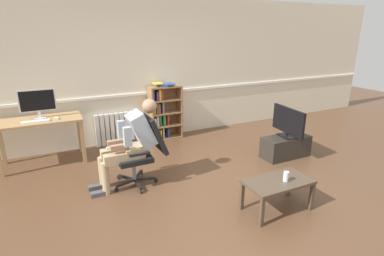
{
  "coord_description": "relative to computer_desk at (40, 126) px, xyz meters",
  "views": [
    {
      "loc": [
        -1.72,
        -3.02,
        2.11
      ],
      "look_at": [
        0.15,
        0.85,
        0.7
      ],
      "focal_mm": 28.14,
      "sensor_mm": 36.0,
      "label": 1
    }
  ],
  "objects": [
    {
      "name": "bookshelf",
      "position": [
        2.2,
        0.29,
        -0.1
      ],
      "size": [
        0.64,
        0.29,
        1.14
      ],
      "color": "olive",
      "rests_on": "ground_plane"
    },
    {
      "name": "computer_mouse",
      "position": [
        0.26,
        -0.12,
        0.13
      ],
      "size": [
        0.06,
        0.1,
        0.03
      ],
      "primitive_type": "cube",
      "color": "white",
      "rests_on": "computer_desk"
    },
    {
      "name": "back_wall",
      "position": [
        1.92,
        0.5,
        0.7
      ],
      "size": [
        12.0,
        0.13,
        2.7
      ],
      "color": "beige",
      "rests_on": "ground_plane"
    },
    {
      "name": "office_chair",
      "position": [
        1.29,
        -1.33,
        -0.12
      ],
      "size": [
        0.78,
        0.61,
        0.98
      ],
      "rotation": [
        0.0,
        0.0,
        -1.56
      ],
      "color": "black",
      "rests_on": "ground_plane"
    },
    {
      "name": "imac_monitor",
      "position": [
        0.02,
        0.08,
        0.38
      ],
      "size": [
        0.54,
        0.14,
        0.46
      ],
      "color": "silver",
      "rests_on": "computer_desk"
    },
    {
      "name": "computer_desk",
      "position": [
        0.0,
        0.0,
        0.0
      ],
      "size": [
        1.27,
        0.6,
        0.76
      ],
      "color": "tan",
      "rests_on": "ground_plane"
    },
    {
      "name": "drinking_glass",
      "position": [
        2.6,
        -2.77,
        -0.19
      ],
      "size": [
        0.06,
        0.06,
        0.12
      ],
      "primitive_type": "cylinder",
      "color": "silver",
      "rests_on": "coffee_table"
    },
    {
      "name": "radiator",
      "position": [
        1.3,
        0.39,
        -0.34
      ],
      "size": [
        0.81,
        0.08,
        0.61
      ],
      "color": "white",
      "rests_on": "ground_plane"
    },
    {
      "name": "keyboard",
      "position": [
        -0.04,
        -0.14,
        0.12
      ],
      "size": [
        0.41,
        0.12,
        0.02
      ],
      "primitive_type": "cube",
      "color": "white",
      "rests_on": "computer_desk"
    },
    {
      "name": "tv_screen",
      "position": [
        3.76,
        -1.52,
        -0.01
      ],
      "size": [
        0.23,
        0.77,
        0.51
      ],
      "rotation": [
        0.0,
        0.0,
        1.49
      ],
      "color": "black",
      "rests_on": "tv_stand"
    },
    {
      "name": "tv_stand",
      "position": [
        3.76,
        -1.52,
        -0.46
      ],
      "size": [
        0.84,
        0.37,
        0.37
      ],
      "color": "#2D2823",
      "rests_on": "ground_plane"
    },
    {
      "name": "person_seated",
      "position": [
        1.11,
        -1.34,
        0.01
      ],
      "size": [
        1.0,
        0.4,
        1.22
      ],
      "rotation": [
        0.0,
        0.0,
        -1.56
      ],
      "color": "tan",
      "rests_on": "ground_plane"
    },
    {
      "name": "ground_plane",
      "position": [
        1.92,
        -2.15,
        -0.64
      ],
      "size": [
        18.0,
        18.0,
        0.0
      ],
      "primitive_type": "plane",
      "color": "brown"
    },
    {
      "name": "coffee_table",
      "position": [
        2.53,
        -2.72,
        -0.3
      ],
      "size": [
        0.81,
        0.44,
        0.39
      ],
      "color": "#4C3D2D",
      "rests_on": "ground_plane"
    }
  ]
}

